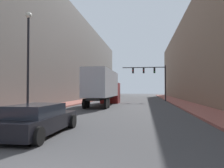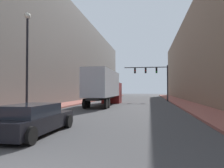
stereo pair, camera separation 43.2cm
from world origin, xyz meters
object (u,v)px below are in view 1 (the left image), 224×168
street_lamp (28,50)px  traffic_signal_gantry (153,75)px  semi_truck (104,87)px  sedan_car (38,120)px

street_lamp → traffic_signal_gantry: bearing=67.3°
traffic_signal_gantry → street_lamp: 24.24m
semi_truck → sedan_car: 17.09m
semi_truck → street_lamp: size_ratio=1.66×
traffic_signal_gantry → street_lamp: (-9.36, -22.36, 0.42)m
sedan_car → street_lamp: (-3.66, 5.56, 4.04)m
semi_truck → traffic_signal_gantry: bearing=60.7°
sedan_car → semi_truck: bearing=91.4°
semi_truck → street_lamp: bearing=-105.9°
traffic_signal_gantry → street_lamp: size_ratio=0.97×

